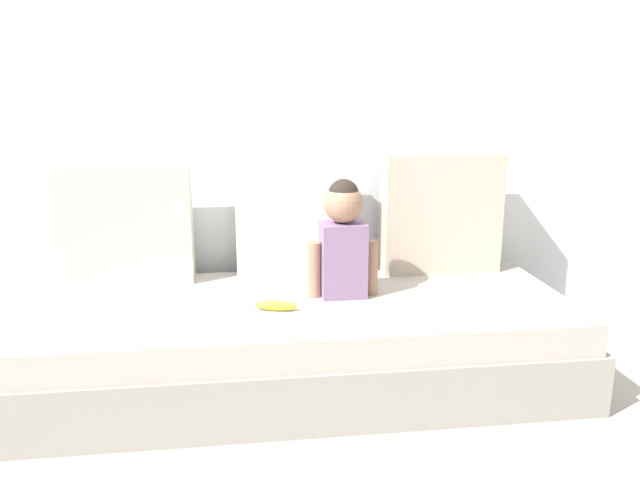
% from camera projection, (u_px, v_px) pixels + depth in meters
% --- Properties ---
extents(ground_plane, '(12.00, 12.00, 0.00)m').
position_uv_depth(ground_plane, '(296.00, 382.00, 2.66)').
color(ground_plane, '#B2ADA3').
extents(back_wall, '(5.49, 0.10, 2.46)m').
position_uv_depth(back_wall, '(282.00, 83.00, 2.91)').
color(back_wall, silver).
rests_on(back_wall, ground).
extents(couch, '(2.29, 0.88, 0.37)m').
position_uv_depth(couch, '(296.00, 342.00, 2.62)').
color(couch, '#9C978F').
rests_on(couch, ground).
extents(throw_pillow_left, '(0.57, 0.16, 0.52)m').
position_uv_depth(throw_pillow_left, '(126.00, 225.00, 2.75)').
color(throw_pillow_left, beige).
rests_on(throw_pillow_left, couch).
extents(throw_pillow_center, '(0.47, 0.16, 0.56)m').
position_uv_depth(throw_pillow_center, '(288.00, 216.00, 2.83)').
color(throw_pillow_center, silver).
rests_on(throw_pillow_center, couch).
extents(throw_pillow_right, '(0.55, 0.16, 0.55)m').
position_uv_depth(throw_pillow_right, '(441.00, 213.00, 2.92)').
color(throw_pillow_right, '#C1B29E').
rests_on(throw_pillow_right, couch).
extents(toddler, '(0.29, 0.16, 0.49)m').
position_uv_depth(toddler, '(343.00, 238.00, 2.57)').
color(toddler, gray).
rests_on(toddler, couch).
extents(banana, '(0.18, 0.09, 0.04)m').
position_uv_depth(banana, '(276.00, 306.00, 2.45)').
color(banana, yellow).
rests_on(banana, couch).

